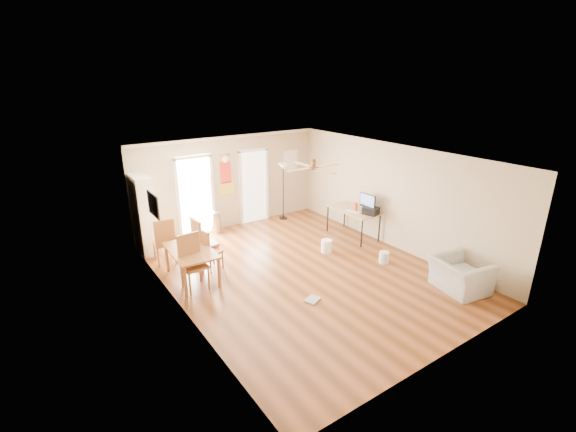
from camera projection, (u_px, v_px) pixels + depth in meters
floor at (303, 272)px, 8.89m from camera, size 7.00×7.00×0.00m
ceiling at (305, 157)px, 8.02m from camera, size 5.50×7.00×0.00m
wall_back at (230, 182)px, 11.18m from camera, size 5.50×0.04×2.60m
wall_front at (448, 285)px, 5.73m from camera, size 5.50×0.04×2.60m
wall_left at (178, 247)px, 7.00m from camera, size 0.04×7.00×2.60m
wall_right at (393, 196)px, 9.92m from camera, size 0.04×7.00×2.60m
crown_molding at (305, 159)px, 8.03m from camera, size 5.50×7.00×0.08m
kitchen_doorway at (195, 197)px, 10.70m from camera, size 0.90×0.10×2.10m
bathroom_doorway at (254, 187)px, 11.65m from camera, size 0.80×0.10×2.10m
wall_decal at (226, 174)px, 11.01m from camera, size 0.46×0.03×1.10m
ac_grille at (291, 160)px, 12.11m from camera, size 0.50×0.04×0.60m
framed_poster at (153, 205)px, 7.97m from camera, size 0.04×0.66×0.48m
ceiling_fan at (314, 168)px, 7.84m from camera, size 1.24×1.24×0.20m
bookshelf at (144, 215)px, 9.62m from camera, size 0.53×0.92×1.93m
dining_table at (192, 264)px, 8.48m from camera, size 0.89×1.41×0.69m
dining_chair_right_a at (206, 241)px, 9.09m from camera, size 0.49×0.49×1.14m
dining_chair_right_b at (211, 249)px, 8.89m from camera, size 0.47×0.47×0.97m
dining_chair_near at (194, 263)px, 8.03m from camera, size 0.49×0.49×1.14m
dining_chair_far at (164, 240)px, 9.19m from camera, size 0.49×0.49×1.10m
trash_can at (216, 222)px, 11.00m from camera, size 0.33×0.33×0.60m
torchiere_lamp at (283, 192)px, 11.90m from camera, size 0.38×0.38×1.71m
computer_desk at (353, 223)px, 10.74m from camera, size 0.71×1.42×0.76m
imac at (367, 203)px, 10.31m from camera, size 0.15×0.54×0.50m
keyboard at (353, 211)px, 10.43m from camera, size 0.24×0.43×0.02m
printer at (371, 211)px, 10.23m from camera, size 0.41×0.44×0.19m
orange_bottle at (356, 207)px, 10.45m from camera, size 0.10×0.10×0.24m
wastebasket_a at (327, 246)px, 9.85m from camera, size 0.32×0.32×0.31m
wastebasket_b at (384, 257)px, 9.29m from camera, size 0.24×0.24×0.27m
floor_cloth at (312, 300)px, 7.75m from camera, size 0.36×0.32×0.04m
armchair at (459, 275)px, 8.05m from camera, size 1.10×1.20×0.68m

